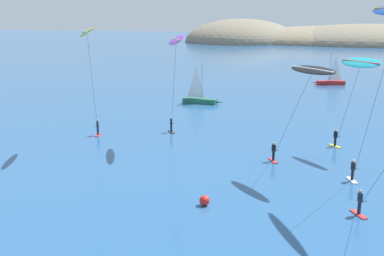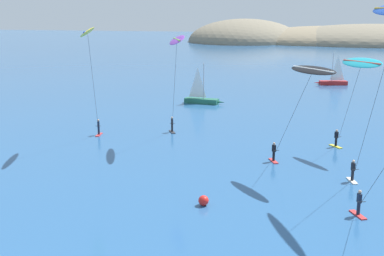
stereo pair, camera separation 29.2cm
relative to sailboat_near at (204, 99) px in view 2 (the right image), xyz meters
The scene contains 8 objects.
headland_island 149.13m from the sailboat_near, 83.24° to the left, with size 123.40×55.80×19.77m.
sailboat_near is the anchor object (origin of this frame).
sailboat_far 29.43m from the sailboat_near, 52.20° to the left, with size 5.97×2.39×5.70m.
kitesurfer_purple 23.24m from the sailboat_near, 84.00° to the right, with size 4.09×7.94×10.57m.
kitesurfer_cyan 28.63m from the sailboat_near, 47.38° to the right, with size 4.22×4.59×8.73m.
kitesurfer_yellow 26.72m from the sailboat_near, 101.99° to the right, with size 3.25×7.85×11.34m.
kitesurfer_black 32.37m from the sailboat_near, 62.54° to the right, with size 5.43×6.36×8.70m.
marker_buoy 36.97m from the sailboat_near, 77.06° to the right, with size 0.70×0.70×0.70m, color red.
Camera 2 is at (13.22, -15.41, 12.58)m, focal length 45.00 mm.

